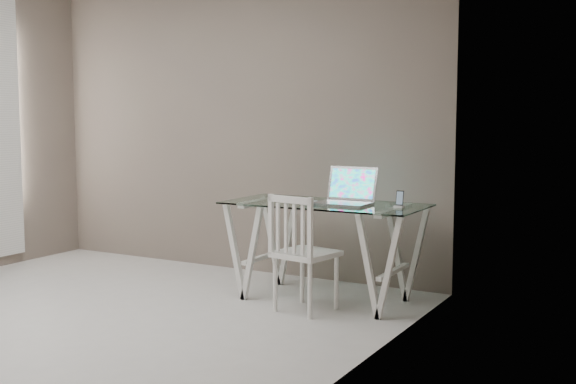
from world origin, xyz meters
name	(u,v)px	position (x,y,z in m)	size (l,w,h in m)	color
room	(34,65)	(-0.06, 0.02, 1.72)	(4.50, 4.52, 2.71)	#AEABA6
desk	(325,251)	(1.20, 1.61, 0.38)	(1.50, 0.70, 0.75)	silver
chair	(300,248)	(1.20, 1.22, 0.47)	(0.45, 0.45, 0.85)	silver
laptop	(347,195)	(1.36, 1.66, 0.81)	(0.39, 0.35, 0.27)	#B5B5BA
keyboard	(300,201)	(0.99, 1.61, 0.75)	(0.27, 0.12, 0.01)	silver
mouse	(305,203)	(1.15, 1.39, 0.76)	(0.11, 0.07, 0.04)	white
phone_dock	(399,203)	(1.78, 1.64, 0.78)	(0.06, 0.06, 0.12)	white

